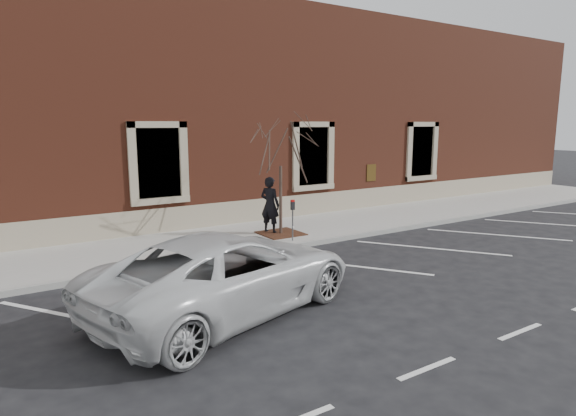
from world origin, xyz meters
TOP-DOWN VIEW (x-y plane):
  - ground at (0.00, 0.00)m, footprint 120.00×120.00m
  - sidewalk_near at (0.00, 1.75)m, footprint 40.00×3.50m
  - curb_near at (0.00, -0.05)m, footprint 40.00×0.12m
  - parking_stripes at (0.00, -2.20)m, footprint 28.00×4.40m
  - building_civic at (0.00, 7.74)m, footprint 40.00×8.62m
  - man at (-0.06, 1.58)m, footprint 0.70×0.79m
  - parking_meter at (-0.03, 0.30)m, footprint 0.11×0.09m
  - tree_grate at (0.15, 1.26)m, footprint 1.27×1.27m
  - sapling at (0.15, 1.26)m, footprint 2.37×2.37m
  - white_truck at (-3.92, -3.34)m, footprint 6.13×4.11m

SIDE VIEW (x-z plane):
  - ground at x=0.00m, z-range 0.00..0.00m
  - parking_stripes at x=0.00m, z-range 0.00..0.01m
  - sidewalk_near at x=0.00m, z-range 0.00..0.15m
  - curb_near at x=0.00m, z-range 0.00..0.15m
  - tree_grate at x=0.15m, z-range 0.15..0.18m
  - white_truck at x=-3.92m, z-range 0.00..1.56m
  - parking_meter at x=-0.03m, z-range 0.39..1.63m
  - man at x=-0.06m, z-range 0.15..1.97m
  - sapling at x=0.15m, z-range 0.94..4.89m
  - building_civic at x=0.00m, z-range 0.00..8.00m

